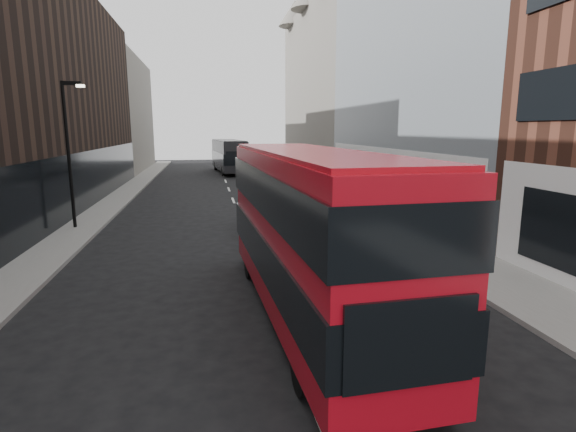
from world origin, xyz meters
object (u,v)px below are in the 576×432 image
car_b (286,203)px  car_c (277,180)px  street_lamp (69,145)px  car_a (258,216)px  grey_bus (229,155)px  red_bus (310,227)px

car_b → car_c: bearing=79.9°
street_lamp → car_a: bearing=-10.0°
grey_bus → car_a: 30.43m
red_bus → car_b: bearing=79.6°
grey_bus → car_c: (3.35, -14.31, -1.31)m
street_lamp → grey_bus: size_ratio=0.60×
street_lamp → red_bus: (9.02, -12.27, -1.73)m
car_c → grey_bus: bearing=103.0°
car_a → red_bus: bearing=-88.7°
car_a → car_c: bearing=78.4°
street_lamp → grey_bus: bearing=72.6°
red_bus → car_b: 15.00m
car_b → street_lamp: bearing=-171.0°
red_bus → street_lamp: bearing=123.7°
car_a → car_c: (3.47, 16.09, -0.02)m
car_a → car_b: 4.58m
red_bus → car_c: bearing=80.2°
car_b → car_c: 12.11m
car_c → car_b: bearing=-96.6°
red_bus → car_c: (3.35, 26.79, -1.78)m
car_a → car_c: car_a is taller
red_bus → grey_bus: 41.10m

